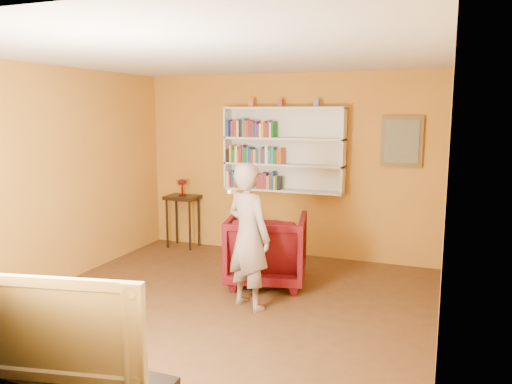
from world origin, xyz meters
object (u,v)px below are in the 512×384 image
at_px(console_table, 183,205).
at_px(ruby_lustre, 182,184).
at_px(person, 249,236).
at_px(television, 64,323).
at_px(bookshelf, 285,150).
at_px(armchair, 267,249).

bearing_deg(console_table, ruby_lustre, -45.00).
height_order(person, television, person).
relative_size(bookshelf, person, 1.11).
xyz_separation_m(console_table, ruby_lustre, (0.00, -0.00, 0.34)).
relative_size(armchair, person, 0.60).
bearing_deg(person, television, 110.03).
relative_size(console_table, armchair, 0.85).
bearing_deg(television, bookshelf, 78.97).
bearing_deg(television, person, 73.46).
height_order(bookshelf, armchair, bookshelf).
bearing_deg(person, ruby_lustre, -20.49).
distance_m(bookshelf, console_table, 1.88).
relative_size(ruby_lustre, armchair, 0.27).
bearing_deg(ruby_lustre, television, -69.37).
bearing_deg(ruby_lustre, console_table, 135.00).
bearing_deg(person, console_table, -20.49).
xyz_separation_m(bookshelf, ruby_lustre, (-1.64, -0.16, -0.57)).
height_order(bookshelf, console_table, bookshelf).
height_order(console_table, television, television).
bearing_deg(bookshelf, television, -89.35).
height_order(bookshelf, person, bookshelf).
distance_m(ruby_lustre, armchair, 2.22).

